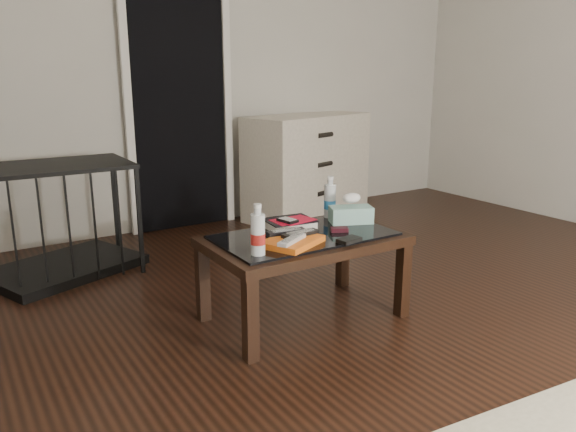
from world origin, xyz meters
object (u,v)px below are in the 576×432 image
water_bottle_right (330,197)px  textbook (289,224)px  dresser (308,166)px  water_bottle_left (258,229)px  coffee_table (304,246)px  pet_crate (62,238)px  tissue_box (351,215)px

water_bottle_right → textbook: bearing=-167.7°
water_bottle_right → dresser: bearing=59.8°
textbook → water_bottle_right: size_ratio=1.05×
water_bottle_left → coffee_table: bearing=23.8°
coffee_table → water_bottle_left: size_ratio=4.20×
coffee_table → pet_crate: pet_crate is taller
dresser → textbook: size_ratio=5.16×
water_bottle_right → tissue_box: size_ratio=1.03×
textbook → water_bottle_right: water_bottle_right is taller
pet_crate → water_bottle_left: (0.58, -1.56, 0.35)m
textbook → water_bottle_right: bearing=18.2°
dresser → water_bottle_right: (-0.93, -1.60, 0.13)m
water_bottle_left → tissue_box: 0.74m
water_bottle_right → coffee_table: bearing=-146.5°
textbook → water_bottle_left: 0.48m
dresser → textbook: bearing=-142.5°
pet_crate → water_bottle_left: 1.70m
dresser → pet_crate: dresser is taller
textbook → tissue_box: bearing=-8.3°
pet_crate → tissue_box: size_ratio=4.59×
coffee_table → tissue_box: bearing=8.8°
dresser → textbook: 2.09m
pet_crate → textbook: 1.59m
coffee_table → tissue_box: 0.37m
textbook → water_bottle_left: size_ratio=1.05×
textbook → tissue_box: (0.35, -0.09, 0.02)m
pet_crate → tissue_box: bearing=-67.5°
coffee_table → textbook: 0.17m
pet_crate → coffee_table: bearing=-77.4°
water_bottle_left → water_bottle_right: bearing=28.6°
water_bottle_left → tissue_box: size_ratio=1.03×
pet_crate → tissue_box: pet_crate is taller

